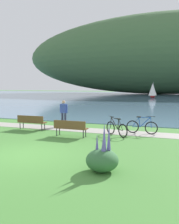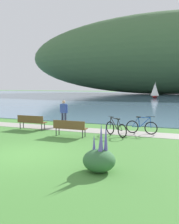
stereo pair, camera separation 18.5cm
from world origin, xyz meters
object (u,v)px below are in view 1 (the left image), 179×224
object	(u,v)px
person_at_shoreline	(64,111)
park_bench_further_along	(31,121)
park_bench_near_camera	(70,127)
bicycle_leaning_near_bench	(116,129)
sailboat_mid_bay	(153,90)
bicycle_beside_path	(142,127)

from	to	relation	value
person_at_shoreline	park_bench_further_along	bearing A→B (deg)	-123.04
park_bench_further_along	person_at_shoreline	bearing A→B (deg)	56.96
park_bench_near_camera	person_at_shoreline	distance (m)	3.54
bicycle_leaning_near_bench	sailboat_mid_bay	distance (m)	40.29
park_bench_further_along	sailboat_mid_bay	size ratio (longest dim) A/B	0.54
bicycle_leaning_near_bench	bicycle_beside_path	xyz separation A→B (m)	(1.18, 1.09, 0.00)
park_bench_further_along	sailboat_mid_bay	distance (m)	40.31
park_bench_near_camera	person_at_shoreline	bearing A→B (deg)	122.08
person_at_shoreline	sailboat_mid_bay	xyz separation A→B (m)	(1.40, 38.30, 0.64)
park_bench_near_camera	park_bench_further_along	xyz separation A→B (m)	(-3.11, 1.06, 0.00)
park_bench_near_camera	bicycle_leaning_near_bench	size ratio (longest dim) A/B	1.24
park_bench_near_camera	sailboat_mid_bay	bearing A→B (deg)	90.64
park_bench_further_along	person_at_shoreline	world-z (taller)	person_at_shoreline
person_at_shoreline	sailboat_mid_bay	size ratio (longest dim) A/B	0.51
bicycle_leaning_near_bench	bicycle_beside_path	world-z (taller)	same
bicycle_leaning_near_bench	person_at_shoreline	xyz separation A→B (m)	(-4.07, 1.89, 0.58)
bicycle_leaning_near_bench	sailboat_mid_bay	xyz separation A→B (m)	(-2.67, 40.18, 1.22)
bicycle_leaning_near_bench	park_bench_further_along	bearing A→B (deg)	-179.72
park_bench_further_along	person_at_shoreline	xyz separation A→B (m)	(1.24, 1.91, 0.46)
park_bench_further_along	bicycle_leaning_near_bench	xyz separation A→B (m)	(5.31, 0.03, -0.12)
bicycle_beside_path	sailboat_mid_bay	xyz separation A→B (m)	(-3.85, 39.10, 1.22)
bicycle_beside_path	person_at_shoreline	distance (m)	5.35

